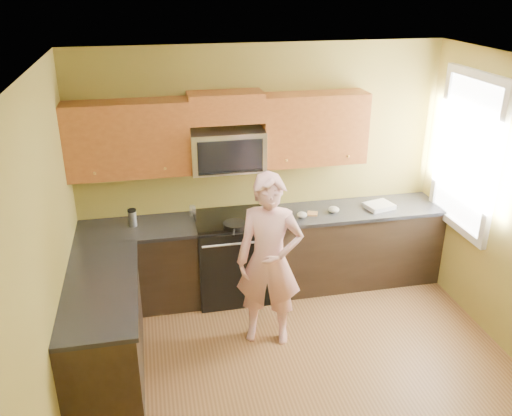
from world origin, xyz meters
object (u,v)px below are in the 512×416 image
object	(u,v)px
stove	(231,257)
travel_mug	(133,226)
frying_pan	(235,227)
butter_tub	(285,219)
woman	(269,261)
microwave	(228,169)

from	to	relation	value
stove	travel_mug	size ratio (longest dim) A/B	5.06
frying_pan	butter_tub	size ratio (longest dim) A/B	3.71
butter_tub	travel_mug	size ratio (longest dim) A/B	0.60
stove	butter_tub	world-z (taller)	butter_tub
woman	butter_tub	world-z (taller)	woman
stove	butter_tub	distance (m)	0.73
butter_tub	travel_mug	bearing A→B (deg)	174.74
microwave	butter_tub	size ratio (longest dim) A/B	6.70
woman	stove	bearing A→B (deg)	122.93
frying_pan	microwave	bearing A→B (deg)	104.27
microwave	frying_pan	xyz separation A→B (m)	(0.00, -0.38, -0.50)
stove	microwave	xyz separation A→B (m)	(0.00, 0.12, 0.97)
stove	butter_tub	size ratio (longest dim) A/B	8.38
stove	woman	distance (m)	0.96
microwave	butter_tub	xyz separation A→B (m)	(0.57, -0.21, -0.53)
travel_mug	stove	bearing A→B (deg)	-3.23
frying_pan	butter_tub	xyz separation A→B (m)	(0.57, 0.17, -0.03)
woman	travel_mug	size ratio (longest dim) A/B	9.15
microwave	frying_pan	distance (m)	0.63
woman	travel_mug	bearing A→B (deg)	161.77
microwave	butter_tub	bearing A→B (deg)	-20.47
butter_tub	microwave	bearing A→B (deg)	159.53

